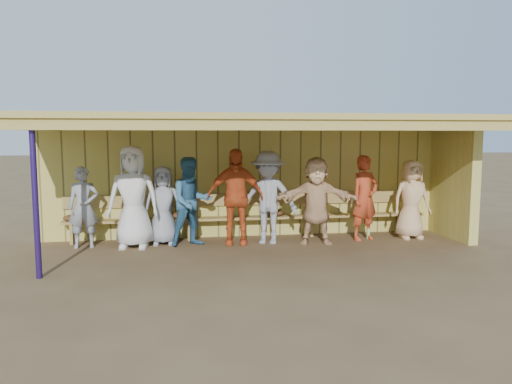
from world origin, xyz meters
TOP-DOWN VIEW (x-y plane):
  - ground at (0.00, 0.00)m, footprint 90.00×90.00m
  - player_a at (-3.29, 0.64)m, footprint 0.60×0.42m
  - player_b at (-2.35, 0.49)m, footprint 1.04×0.75m
  - player_c at (-1.25, 0.50)m, footprint 0.99×0.87m
  - player_d at (-0.39, 0.50)m, footprint 1.15×0.57m
  - player_e at (0.26, 0.48)m, footprint 1.35×1.04m
  - player_f at (1.20, 0.28)m, footprint 1.68×0.79m
  - player_g at (2.28, 0.50)m, footprint 0.74×0.61m
  - player_h at (3.29, 0.48)m, footprint 0.82×0.55m
  - player_extra at (-1.80, 0.69)m, footprint 0.77×0.52m
  - dugout_structure at (0.39, 0.69)m, footprint 8.80×3.20m
  - bench at (0.00, 1.12)m, footprint 7.60×0.34m
  - dugout_equipment at (-0.67, 0.99)m, footprint 7.27×0.62m

SIDE VIEW (x-z plane):
  - ground at x=0.00m, z-range 0.00..0.00m
  - dugout_equipment at x=-0.67m, z-range 0.09..0.89m
  - bench at x=0.00m, z-range 0.06..0.99m
  - player_extra at x=-1.80m, z-range 0.00..1.56m
  - player_a at x=-3.29m, z-range 0.00..1.56m
  - player_h at x=3.29m, z-range 0.00..1.65m
  - player_c at x=-1.25m, z-range 0.00..1.73m
  - player_f at x=1.20m, z-range 0.00..1.74m
  - player_g at x=2.28m, z-range 0.00..1.74m
  - player_e at x=0.26m, z-range 0.00..1.84m
  - player_d at x=-0.39m, z-range 0.00..1.89m
  - player_b at x=-2.35m, z-range 0.00..1.97m
  - dugout_structure at x=0.39m, z-range 0.44..2.94m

